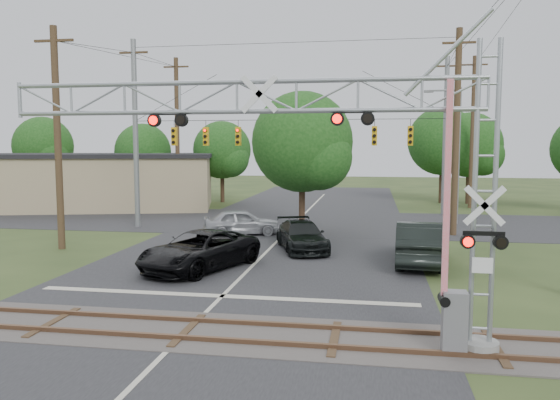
% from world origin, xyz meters
% --- Properties ---
extents(ground, '(160.00, 160.00, 0.00)m').
position_xyz_m(ground, '(0.00, 0.00, 0.00)').
color(ground, '#2D3E1C').
rests_on(ground, ground).
extents(road_main, '(14.00, 90.00, 0.02)m').
position_xyz_m(road_main, '(0.00, 10.00, 0.01)').
color(road_main, '#272629').
rests_on(road_main, ground).
extents(road_cross, '(90.00, 12.00, 0.02)m').
position_xyz_m(road_cross, '(0.00, 24.00, 0.01)').
color(road_cross, '#272629').
rests_on(road_cross, ground).
extents(railroad_track, '(90.00, 3.20, 0.17)m').
position_xyz_m(railroad_track, '(0.00, 2.00, 0.03)').
color(railroad_track, '#46403C').
rests_on(railroad_track, ground).
extents(crossing_gantry, '(12.62, 0.96, 7.53)m').
position_xyz_m(crossing_gantry, '(3.88, 1.64, 4.74)').
color(crossing_gantry, gray).
rests_on(crossing_gantry, ground).
extents(traffic_signal_span, '(19.34, 0.36, 11.50)m').
position_xyz_m(traffic_signal_span, '(0.85, 20.00, 5.73)').
color(traffic_signal_span, gray).
rests_on(traffic_signal_span, ground).
extents(pickup_black, '(4.55, 6.25, 1.58)m').
position_xyz_m(pickup_black, '(-2.02, 9.32, 0.79)').
color(pickup_black, black).
rests_on(pickup_black, ground).
extents(car_dark, '(3.44, 5.25, 1.41)m').
position_xyz_m(car_dark, '(1.58, 14.16, 0.71)').
color(car_dark, black).
rests_on(car_dark, ground).
extents(sedan_silver, '(4.65, 2.98, 1.48)m').
position_xyz_m(sedan_silver, '(-2.39, 18.18, 0.74)').
color(sedan_silver, gray).
rests_on(sedan_silver, ground).
extents(suv_dark, '(2.25, 5.66, 1.83)m').
position_xyz_m(suv_dark, '(6.95, 11.96, 0.92)').
color(suv_dark, black).
rests_on(suv_dark, ground).
extents(commercial_building, '(20.85, 14.29, 4.44)m').
position_xyz_m(commercial_building, '(-17.47, 29.60, 2.23)').
color(commercial_building, tan).
rests_on(commercial_building, ground).
extents(streetlight, '(2.34, 0.24, 8.78)m').
position_xyz_m(streetlight, '(10.17, 24.64, 4.91)').
color(streetlight, gray).
rests_on(streetlight, ground).
extents(utility_poles, '(25.07, 27.58, 13.71)m').
position_xyz_m(utility_poles, '(3.43, 22.49, 6.15)').
color(utility_poles, '#41311E').
rests_on(utility_poles, ground).
extents(treeline, '(52.78, 24.81, 8.49)m').
position_xyz_m(treeline, '(0.45, 33.48, 5.06)').
color(treeline, '#3B281A').
rests_on(treeline, ground).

